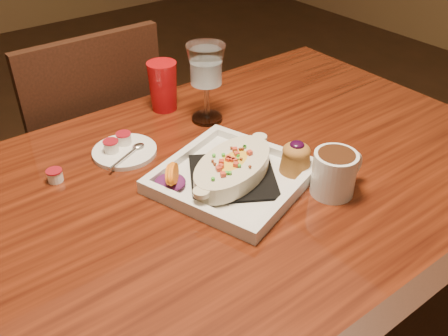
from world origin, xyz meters
TOP-DOWN VIEW (x-y plane):
  - table at (0.00, 0.00)m, footprint 1.50×0.90m
  - chair_far at (-0.00, 0.63)m, footprint 0.42×0.42m
  - plate at (0.07, -0.02)m, footprint 0.36×0.36m
  - coffee_mug at (0.21, -0.17)m, footprint 0.13×0.09m
  - goblet at (0.18, 0.24)m, footprint 0.10×0.10m
  - saucer at (-0.07, 0.22)m, footprint 0.15×0.15m
  - creamer_loose at (-0.23, 0.21)m, footprint 0.03×0.03m
  - red_tumbler at (0.13, 0.35)m, footprint 0.08×0.08m

SIDE VIEW (x-z plane):
  - chair_far at x=0.00m, z-range 0.04..0.97m
  - table at x=0.00m, z-range 0.28..1.03m
  - saucer at x=-0.07m, z-range 0.71..0.81m
  - creamer_loose at x=-0.23m, z-range 0.75..0.78m
  - plate at x=0.07m, z-range 0.74..0.82m
  - coffee_mug at x=0.21m, z-range 0.75..0.85m
  - red_tumbler at x=0.13m, z-range 0.75..0.88m
  - goblet at x=0.18m, z-range 0.79..0.99m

